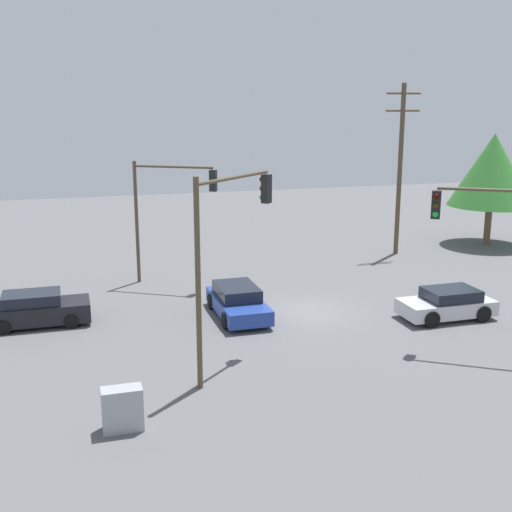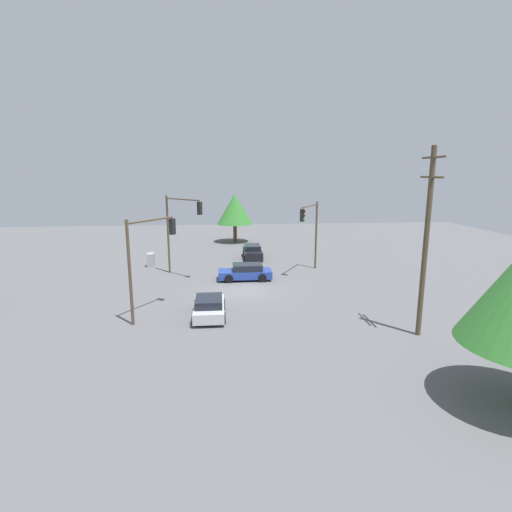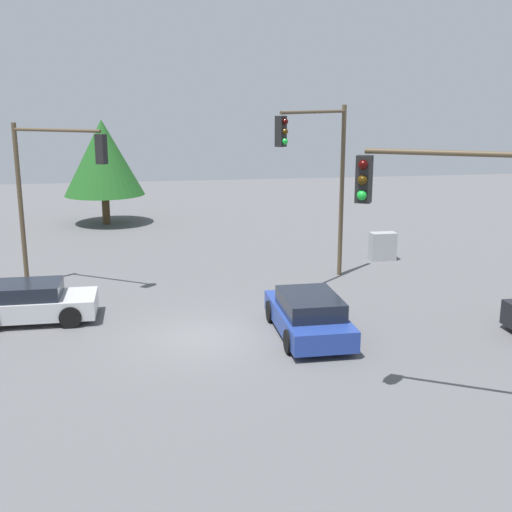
{
  "view_description": "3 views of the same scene",
  "coord_description": "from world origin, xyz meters",
  "px_view_note": "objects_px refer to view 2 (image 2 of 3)",
  "views": [
    {
      "loc": [
        -10.08,
        -25.7,
        9.16
      ],
      "look_at": [
        -2.61,
        -0.52,
        2.88
      ],
      "focal_mm": 45.0,
      "sensor_mm": 36.0,
      "label": 1
    },
    {
      "loc": [
        29.54,
        -1.75,
        8.95
      ],
      "look_at": [
        -0.37,
        0.96,
        2.63
      ],
      "focal_mm": 28.0,
      "sensor_mm": 36.0,
      "label": 2
    },
    {
      "loc": [
        1.66,
        18.66,
        7.15
      ],
      "look_at": [
        -1.53,
        0.35,
        2.62
      ],
      "focal_mm": 45.0,
      "sensor_mm": 36.0,
      "label": 3
    }
  ],
  "objects_px": {
    "electrical_cabinet": "(151,260)",
    "traffic_signal_cross": "(180,222)",
    "sedan_blue": "(246,272)",
    "traffic_signal_main": "(148,249)",
    "sedan_silver": "(209,307)",
    "sedan_dark": "(253,252)",
    "traffic_signal_aux": "(311,225)"
  },
  "relations": [
    {
      "from": "electrical_cabinet",
      "to": "traffic_signal_cross",
      "type": "bearing_deg",
      "value": 39.96
    },
    {
      "from": "sedan_blue",
      "to": "traffic_signal_main",
      "type": "relative_size",
      "value": 0.71
    },
    {
      "from": "traffic_signal_cross",
      "to": "electrical_cabinet",
      "type": "distance_m",
      "value": 6.6
    },
    {
      "from": "sedan_silver",
      "to": "electrical_cabinet",
      "type": "bearing_deg",
      "value": 112.47
    },
    {
      "from": "sedan_dark",
      "to": "traffic_signal_cross",
      "type": "xyz_separation_m",
      "value": [
        6.6,
        -6.83,
        4.1
      ]
    },
    {
      "from": "sedan_blue",
      "to": "traffic_signal_cross",
      "type": "distance_m",
      "value": 7.15
    },
    {
      "from": "sedan_blue",
      "to": "traffic_signal_cross",
      "type": "bearing_deg",
      "value": 71.65
    },
    {
      "from": "sedan_blue",
      "to": "electrical_cabinet",
      "type": "xyz_separation_m",
      "value": [
        -5.78,
        -8.84,
        -0.02
      ]
    },
    {
      "from": "sedan_blue",
      "to": "sedan_dark",
      "type": "distance_m",
      "value": 8.54
    },
    {
      "from": "sedan_blue",
      "to": "sedan_silver",
      "type": "bearing_deg",
      "value": 161.75
    },
    {
      "from": "sedan_dark",
      "to": "traffic_signal_main",
      "type": "bearing_deg",
      "value": 64.96
    },
    {
      "from": "sedan_blue",
      "to": "electrical_cabinet",
      "type": "bearing_deg",
      "value": 56.85
    },
    {
      "from": "traffic_signal_cross",
      "to": "sedan_silver",
      "type": "bearing_deg",
      "value": -28.89
    },
    {
      "from": "sedan_silver",
      "to": "sedan_dark",
      "type": "bearing_deg",
      "value": 76.37
    },
    {
      "from": "sedan_dark",
      "to": "electrical_cabinet",
      "type": "distance_m",
      "value": 10.48
    },
    {
      "from": "traffic_signal_main",
      "to": "traffic_signal_aux",
      "type": "relative_size",
      "value": 1.0
    },
    {
      "from": "traffic_signal_aux",
      "to": "sedan_silver",
      "type": "bearing_deg",
      "value": -8.91
    },
    {
      "from": "sedan_silver",
      "to": "traffic_signal_aux",
      "type": "relative_size",
      "value": 0.64
    },
    {
      "from": "traffic_signal_main",
      "to": "traffic_signal_aux",
      "type": "height_order",
      "value": "traffic_signal_main"
    },
    {
      "from": "electrical_cabinet",
      "to": "sedan_blue",
      "type": "bearing_deg",
      "value": 56.85
    },
    {
      "from": "sedan_dark",
      "to": "traffic_signal_aux",
      "type": "xyz_separation_m",
      "value": [
        6.38,
        4.72,
        3.67
      ]
    },
    {
      "from": "traffic_signal_main",
      "to": "traffic_signal_aux",
      "type": "xyz_separation_m",
      "value": [
        -10.32,
        12.52,
        0.0
      ]
    },
    {
      "from": "sedan_dark",
      "to": "traffic_signal_main",
      "type": "distance_m",
      "value": 18.79
    },
    {
      "from": "electrical_cabinet",
      "to": "traffic_signal_aux",
      "type": "bearing_deg",
      "value": 75.98
    },
    {
      "from": "electrical_cabinet",
      "to": "sedan_dark",
      "type": "bearing_deg",
      "value": 104.74
    },
    {
      "from": "sedan_blue",
      "to": "traffic_signal_main",
      "type": "bearing_deg",
      "value": 141.74
    },
    {
      "from": "sedan_blue",
      "to": "traffic_signal_main",
      "type": "distance_m",
      "value": 11.14
    },
    {
      "from": "traffic_signal_aux",
      "to": "traffic_signal_cross",
      "type": "bearing_deg",
      "value": -58.24
    },
    {
      "from": "sedan_silver",
      "to": "traffic_signal_aux",
      "type": "distance_m",
      "value": 14.42
    },
    {
      "from": "sedan_dark",
      "to": "traffic_signal_main",
      "type": "relative_size",
      "value": 0.67
    },
    {
      "from": "sedan_blue",
      "to": "sedan_silver",
      "type": "height_order",
      "value": "sedan_blue"
    },
    {
      "from": "electrical_cabinet",
      "to": "traffic_signal_main",
      "type": "bearing_deg",
      "value": 9.43
    }
  ]
}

